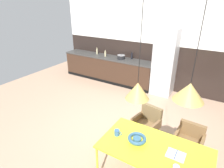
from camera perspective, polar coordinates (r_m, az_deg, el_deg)
The scene contains 17 objects.
ground_plane at distance 4.36m, azimuth 0.71°, elevation -15.34°, with size 9.71×9.71×0.00m, color tan.
back_wall_splashback_dark at distance 6.44m, azimuth 14.41°, elevation 5.18°, with size 7.47×0.12×1.49m, color black.
back_wall_panel_upper at distance 6.14m, azimuth 15.92°, elevation 18.44°, with size 7.47×0.12×1.49m, color white.
kitchen_counter at distance 6.95m, azimuth -1.35°, elevation 4.81°, with size 3.52×0.63×0.91m.
refrigerator_column at distance 5.96m, azimuth 15.90°, elevation 6.37°, with size 0.64×0.60×2.07m, color #ADAFB2.
dining_table at distance 3.06m, azimuth 12.88°, elevation -19.30°, with size 1.65×0.90×0.75m.
armchair_by_stool at distance 3.83m, azimuth 22.77°, elevation -14.98°, with size 0.52×0.50×0.71m.
armchair_corner_seat at distance 4.00m, azimuth 11.04°, elevation -10.93°, with size 0.56×0.55×0.80m.
fruit_bowl at distance 3.04m, azimuth 7.69°, elevation -16.37°, with size 0.29×0.29×0.09m.
open_book at distance 3.00m, azimuth 19.01°, elevation -19.91°, with size 0.26×0.21×0.02m.
mug_short_terracotta at distance 3.15m, azimuth 1.58°, elevation -14.74°, with size 0.13×0.09×0.10m.
cooking_pot at distance 6.51m, azimuth 2.81°, elevation 8.28°, with size 0.26×0.26×0.17m.
bottle_spice_small at distance 6.82m, azimuth -2.09°, elevation 9.26°, with size 0.07×0.07×0.23m.
bottle_oil_tall at distance 7.14m, azimuth -4.63°, elevation 9.96°, with size 0.07×0.07×0.25m.
bottle_wine_green at distance 6.53m, azimuth 6.09°, elevation 8.55°, with size 0.07×0.07×0.26m.
pendant_lamp_over_table_near at distance 2.60m, azimuth 7.85°, elevation -2.01°, with size 0.34×0.34×1.42m.
pendant_lamp_over_table_far at distance 2.37m, azimuth 22.66°, elevation -2.23°, with size 0.37×0.37×1.25m.
Camera 1 is at (1.69, -2.89, 2.79)m, focal length 29.73 mm.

